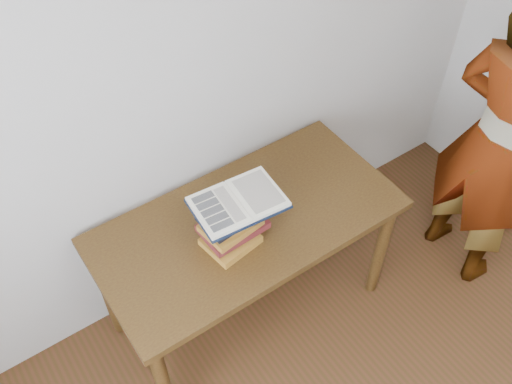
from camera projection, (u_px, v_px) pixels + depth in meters
desk at (247, 234)px, 2.53m from camera, size 1.33×0.67×0.71m
book_stack at (231, 226)px, 2.31m from camera, size 0.27×0.21×0.19m
open_book at (238, 202)px, 2.26m from camera, size 0.38×0.28×0.03m
reader at (497, 146)px, 2.62m from camera, size 0.42×0.61×1.63m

